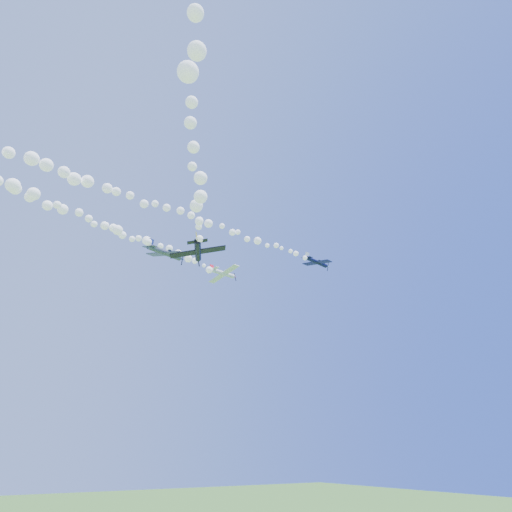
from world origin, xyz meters
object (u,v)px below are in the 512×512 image
plane_navy (317,262)px  plane_black (198,251)px  plane_grey (166,253)px  plane_white (224,273)px

plane_navy → plane_black: bearing=-158.6°
plane_navy → plane_grey: plane_navy is taller
plane_navy → plane_black: plane_navy is taller
plane_navy → plane_grey: (-37.70, -5.97, -9.57)m
plane_white → plane_black: plane_white is taller
plane_black → plane_navy: bearing=-36.4°
plane_grey → plane_black: (-0.46, -13.97, -5.40)m
plane_grey → plane_black: 14.99m
plane_grey → plane_black: plane_grey is taller
plane_white → plane_black: (-19.96, -30.63, -11.90)m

